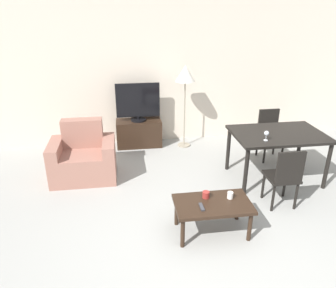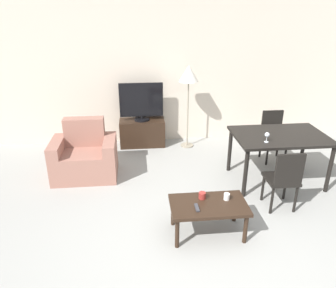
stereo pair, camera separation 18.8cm
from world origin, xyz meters
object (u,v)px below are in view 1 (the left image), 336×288
at_px(floor_lamp, 185,77).
at_px(cup_white_near, 206,195).
at_px(coffee_table, 213,207).
at_px(cup_colored_far, 230,195).
at_px(tv_stand, 139,133).
at_px(dining_table, 278,138).
at_px(wine_glass_left, 266,134).
at_px(dining_chair_far, 270,132).
at_px(remote_primary, 202,207).
at_px(dining_chair_near, 285,175).
at_px(armchair, 84,159).
at_px(tv, 138,102).

height_order(floor_lamp, cup_white_near, floor_lamp).
xyz_separation_m(coffee_table, cup_colored_far, (0.23, 0.07, 0.10)).
xyz_separation_m(tv_stand, dining_table, (2.02, -1.62, 0.43)).
bearing_deg(cup_white_near, wine_glass_left, 36.91).
xyz_separation_m(dining_chair_far, wine_glass_left, (-0.55, -1.02, 0.39)).
distance_m(tv_stand, remote_primary, 2.93).
bearing_deg(dining_chair_far, floor_lamp, 153.07).
distance_m(dining_chair_near, remote_primary, 1.33).
distance_m(armchair, dining_chair_far, 3.22).
xyz_separation_m(coffee_table, remote_primary, (-0.16, -0.08, 0.06)).
distance_m(dining_chair_far, wine_glass_left, 1.23).
height_order(tv, cup_white_near, tv).
bearing_deg(floor_lamp, cup_white_near, -94.96).
xyz_separation_m(dining_chair_far, cup_colored_far, (-1.33, -1.87, -0.02)).
distance_m(floor_lamp, remote_primary, 2.90).
relative_size(dining_chair_far, wine_glass_left, 5.95).
relative_size(coffee_table, dining_chair_far, 1.04).
distance_m(coffee_table, dining_table, 1.80).
bearing_deg(cup_colored_far, dining_table, 45.27).
relative_size(remote_primary, wine_glass_left, 1.03).
relative_size(tv, floor_lamp, 0.52).
xyz_separation_m(armchair, wine_glass_left, (2.65, -0.72, 0.55)).
distance_m(dining_table, remote_primary, 1.95).
bearing_deg(wine_glass_left, dining_table, 38.65).
distance_m(dining_chair_near, wine_glass_left, 0.65).
distance_m(armchair, remote_primary, 2.28).
bearing_deg(armchair, remote_primary, -49.17).
bearing_deg(coffee_table, remote_primary, -152.96).
bearing_deg(tv, cup_white_near, -76.42).
height_order(coffee_table, floor_lamp, floor_lamp).
xyz_separation_m(coffee_table, wine_glass_left, (1.01, 0.92, 0.51)).
height_order(dining_table, cup_white_near, dining_table).
bearing_deg(coffee_table, tv, 104.09).
relative_size(coffee_table, remote_primary, 6.01).
bearing_deg(wine_glass_left, floor_lamp, 115.99).
bearing_deg(armchair, wine_glass_left, -15.26).
height_order(dining_table, dining_chair_near, dining_chair_near).
bearing_deg(cup_colored_far, tv_stand, 108.83).
bearing_deg(dining_table, tv_stand, 141.30).
height_order(coffee_table, dining_chair_near, dining_chair_near).
height_order(armchair, dining_chair_near, armchair).
relative_size(armchair, dining_chair_far, 1.14).
height_order(dining_table, dining_chair_far, dining_chair_far).
relative_size(dining_table, dining_chair_far, 1.58).
bearing_deg(armchair, dining_chair_near, -24.49).
bearing_deg(wine_glass_left, cup_colored_far, -132.43).
height_order(floor_lamp, wine_glass_left, floor_lamp).
distance_m(dining_chair_far, cup_white_near, 2.44).
xyz_separation_m(dining_chair_far, floor_lamp, (-1.40, 0.71, 0.87)).
xyz_separation_m(floor_lamp, cup_colored_far, (0.06, -2.58, -0.89)).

